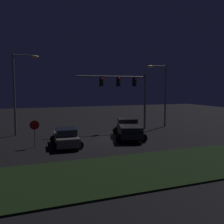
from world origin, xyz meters
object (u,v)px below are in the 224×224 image
(car_sedan, at_px, (66,137))
(street_lamp_right, at_px, (162,88))
(street_lamp_left, at_px, (19,84))
(stop_sign, at_px, (35,129))
(traffic_signal_gantry, at_px, (126,87))
(pickup_truck, at_px, (129,128))

(car_sedan, bearing_deg, street_lamp_right, -61.32)
(street_lamp_left, bearing_deg, stop_sign, -80.00)
(traffic_signal_gantry, bearing_deg, stop_sign, -153.93)
(traffic_signal_gantry, relative_size, street_lamp_left, 1.01)
(car_sedan, height_order, stop_sign, stop_sign)
(car_sedan, height_order, street_lamp_left, street_lamp_left)
(pickup_truck, distance_m, street_lamp_right, 9.09)
(pickup_truck, relative_size, traffic_signal_gantry, 0.69)
(traffic_signal_gantry, bearing_deg, car_sedan, -145.58)
(pickup_truck, height_order, street_lamp_left, street_lamp_left)
(stop_sign, bearing_deg, street_lamp_right, 20.18)
(car_sedan, relative_size, traffic_signal_gantry, 0.54)
(street_lamp_right, distance_m, stop_sign, 16.72)
(traffic_signal_gantry, distance_m, street_lamp_left, 11.43)
(traffic_signal_gantry, distance_m, street_lamp_right, 5.08)
(car_sedan, height_order, traffic_signal_gantry, traffic_signal_gantry)
(pickup_truck, xyz_separation_m, car_sedan, (-6.27, -1.14, -0.26))
(pickup_truck, distance_m, street_lamp_left, 11.85)
(street_lamp_left, relative_size, street_lamp_right, 1.08)
(car_sedan, relative_size, street_lamp_right, 0.59)
(pickup_truck, height_order, stop_sign, stop_sign)
(street_lamp_right, xyz_separation_m, stop_sign, (-15.38, -5.65, -3.31))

